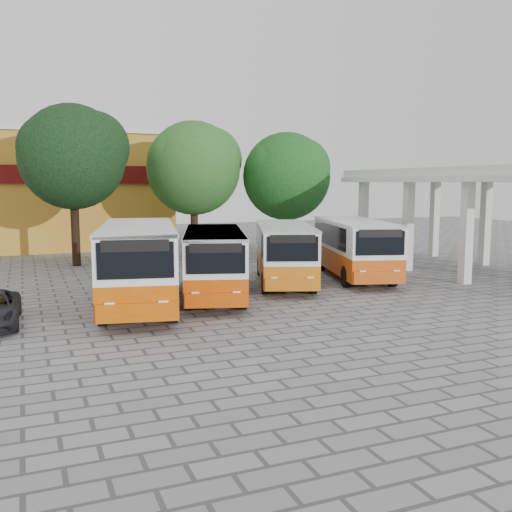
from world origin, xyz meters
name	(u,v)px	position (x,y,z in m)	size (l,w,h in m)	color
ground	(337,304)	(0.00, 0.00, 0.00)	(90.00, 90.00, 0.00)	gray
terminal_shelter	(479,178)	(10.50, 4.00, 4.91)	(6.80, 15.80, 5.40)	silver
shophouse_block	(23,190)	(-11.00, 25.99, 4.16)	(20.40, 10.40, 8.30)	#BA8022
bus_far_left	(139,260)	(-7.12, 2.54, 1.79)	(4.27, 8.99, 3.09)	#C44B00
bus_centre_left	(214,259)	(-3.93, 3.19, 1.58)	(4.41, 8.04, 2.73)	#C84300
bus_centre_right	(285,250)	(0.03, 4.91, 1.59)	(4.79, 8.14, 2.75)	#C5630C
bus_far_right	(354,245)	(3.89, 5.09, 1.64)	(4.49, 8.35, 2.84)	#C3480A
tree_left	(74,154)	(-8.32, 14.65, 6.27)	(6.11, 5.81, 8.99)	black
tree_middle	(195,165)	(-0.99, 16.10, 5.76)	(6.15, 5.86, 8.50)	#312014
tree_right	(287,173)	(4.89, 14.94, 5.26)	(5.94, 5.65, 7.90)	#3F2D10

